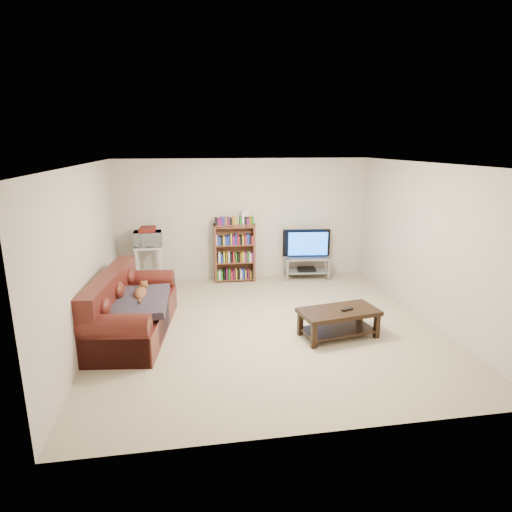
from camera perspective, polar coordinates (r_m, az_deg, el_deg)
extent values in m
plane|color=#C7B893|center=(6.54, 1.45, -9.36)|extent=(5.00, 5.00, 0.00)
plane|color=white|center=(5.98, 1.60, 12.14)|extent=(5.00, 5.00, 0.00)
plane|color=silver|center=(8.57, -1.61, 4.85)|extent=(5.00, 0.00, 5.00)
plane|color=silver|center=(3.84, 8.55, -7.93)|extent=(5.00, 0.00, 5.00)
plane|color=silver|center=(6.20, -21.81, -0.05)|extent=(0.00, 5.00, 5.00)
plane|color=silver|center=(7.05, 21.92, 1.62)|extent=(0.00, 5.00, 5.00)
cube|color=#4E1A14|center=(6.49, -15.87, -8.23)|extent=(1.16, 2.20, 0.40)
cube|color=#4E1A14|center=(6.48, -18.82, -6.03)|extent=(0.52, 2.12, 0.88)
cube|color=#4E1A14|center=(5.65, -18.13, -11.30)|extent=(0.89, 0.35, 0.52)
cube|color=#4E1A14|center=(7.31, -14.22, -4.97)|extent=(0.89, 0.35, 0.52)
cube|color=#352E3A|center=(6.22, -15.49, -5.95)|extent=(0.86, 1.09, 0.18)
cube|color=black|center=(6.19, 10.99, -7.31)|extent=(1.19, 0.73, 0.06)
cube|color=black|center=(6.30, 10.87, -9.62)|extent=(1.07, 0.66, 0.03)
cube|color=black|center=(5.88, 7.71, -10.55)|extent=(0.08, 0.08, 0.34)
cube|color=black|center=(6.36, 15.80, -9.00)|extent=(0.08, 0.08, 0.34)
cube|color=black|center=(6.23, 5.91, -8.97)|extent=(0.08, 0.08, 0.34)
cube|color=black|center=(6.68, 13.69, -7.65)|extent=(0.08, 0.08, 0.34)
cube|color=black|center=(6.19, 12.06, -6.99)|extent=(0.19, 0.10, 0.02)
cube|color=#999EA3|center=(8.72, 6.79, -0.23)|extent=(0.93, 0.49, 0.03)
cube|color=#999EA3|center=(8.80, 6.73, -2.01)|extent=(0.89, 0.47, 0.02)
cube|color=gray|center=(8.55, 4.19, -1.93)|extent=(0.05, 0.05, 0.45)
cube|color=gray|center=(8.70, 9.66, -1.81)|extent=(0.05, 0.05, 0.45)
cube|color=gray|center=(8.88, 3.90, -1.29)|extent=(0.05, 0.05, 0.45)
cube|color=gray|center=(9.02, 9.17, -1.19)|extent=(0.05, 0.05, 0.45)
imported|color=black|center=(8.65, 6.85, 1.64)|extent=(0.97, 0.22, 0.56)
cube|color=black|center=(8.79, 6.74, -1.76)|extent=(0.38, 0.29, 0.06)
cube|color=brown|center=(8.45, -5.46, 0.34)|extent=(0.04, 0.25, 1.16)
cube|color=brown|center=(8.51, -0.32, 0.53)|extent=(0.04, 0.25, 1.16)
cube|color=brown|center=(8.35, -2.93, 4.20)|extent=(0.81, 0.26, 0.03)
cube|color=maroon|center=(8.33, -4.16, 4.50)|extent=(0.24, 0.18, 0.06)
cube|color=silver|center=(8.25, -14.16, 1.16)|extent=(0.51, 0.37, 0.04)
cube|color=silver|center=(8.37, -13.95, -2.15)|extent=(0.46, 0.34, 0.03)
cube|color=silver|center=(8.23, -15.56, -1.91)|extent=(0.05, 0.05, 0.78)
cube|color=silver|center=(8.19, -12.56, -1.79)|extent=(0.05, 0.05, 0.78)
cube|color=silver|center=(8.51, -15.37, -1.35)|extent=(0.05, 0.05, 0.78)
cube|color=silver|center=(8.47, -12.47, -1.24)|extent=(0.05, 0.05, 0.78)
imported|color=silver|center=(8.21, -14.23, 2.24)|extent=(0.51, 0.34, 0.28)
cube|color=maroon|center=(8.18, -14.31, 3.36)|extent=(0.30, 0.26, 0.05)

